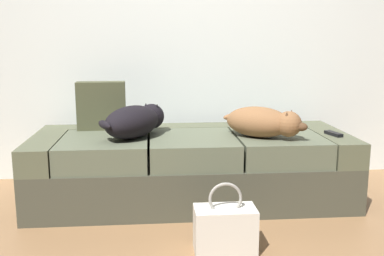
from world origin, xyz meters
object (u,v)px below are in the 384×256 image
at_px(couch, 191,167).
at_px(throw_pillow, 101,106).
at_px(dog_tan, 263,122).
at_px(tv_remote, 333,134).
at_px(handbag, 225,229).
at_px(dog_dark, 136,121).

height_order(couch, throw_pillow, throw_pillow).
relative_size(couch, dog_tan, 3.97).
bearing_deg(tv_remote, couch, 157.11).
xyz_separation_m(tv_remote, throw_pillow, (-1.57, 0.35, 0.16)).
height_order(dog_tan, throw_pillow, throw_pillow).
distance_m(couch, throw_pillow, 0.78).
distance_m(couch, handbag, 0.83).
bearing_deg(throw_pillow, dog_dark, -48.53).
bearing_deg(dog_dark, dog_tan, -6.18).
height_order(dog_dark, handbag, dog_dark).
xyz_separation_m(throw_pillow, handbag, (0.73, -1.03, -0.51)).
distance_m(dog_dark, handbag, 0.99).
bearing_deg(tv_remote, dog_dark, 162.19).
bearing_deg(handbag, throw_pillow, 125.28).
bearing_deg(dog_dark, throw_pillow, 131.47).
bearing_deg(tv_remote, handbag, -155.89).
bearing_deg(dog_tan, dog_dark, 173.82).
xyz_separation_m(couch, throw_pillow, (-0.62, 0.22, 0.40)).
height_order(dog_dark, tv_remote, dog_dark).
xyz_separation_m(dog_dark, throw_pillow, (-0.25, 0.28, 0.06)).
bearing_deg(handbag, tv_remote, 38.90).
distance_m(tv_remote, throw_pillow, 1.62).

